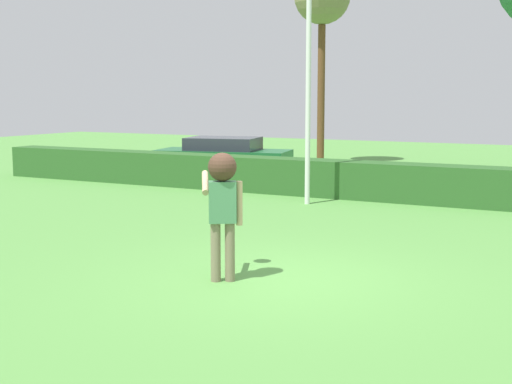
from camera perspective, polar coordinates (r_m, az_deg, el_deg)
The scene contains 7 objects.
ground_plane at distance 10.36m, azimuth 1.36°, elevation -6.93°, with size 60.00×60.00×0.00m, color #579743.
person at distance 10.07m, azimuth -2.66°, elevation -0.32°, with size 0.79×0.59×1.82m.
frisbee at distance 10.90m, azimuth -1.81°, elevation -0.38°, with size 0.27×0.28×0.03m.
lamppost at distance 17.26m, azimuth 4.17°, elevation 11.90°, with size 0.24×0.24×7.11m.
hedge_row at distance 17.91m, azimuth 13.20°, elevation 0.63°, with size 26.41×0.90×0.93m, color #2B5A25.
parked_car_green at distance 23.10m, azimuth -2.59°, elevation 2.93°, with size 4.46×2.55×1.25m.
birch_tree at distance 27.46m, azimuth 5.24°, elevation 14.84°, with size 2.07×2.07×7.22m.
Camera 1 is at (4.46, -8.98, 2.62)m, focal length 50.80 mm.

